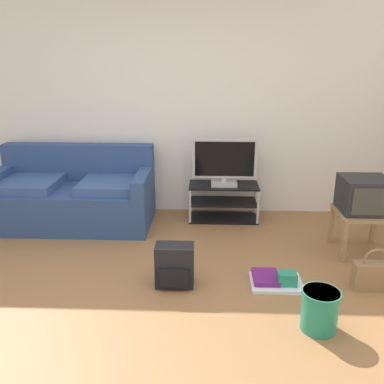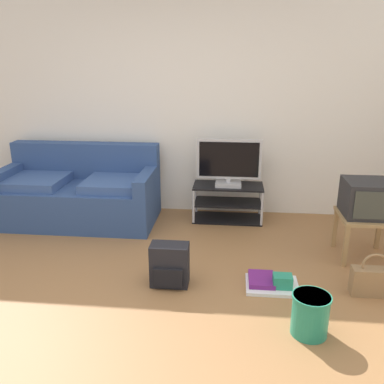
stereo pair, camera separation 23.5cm
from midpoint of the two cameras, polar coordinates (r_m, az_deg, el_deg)
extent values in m
cube|color=olive|center=(3.23, -9.32, -17.66)|extent=(9.00, 9.80, 0.02)
cube|color=silver|center=(5.07, -4.66, 12.20)|extent=(9.00, 0.10, 2.70)
cube|color=navy|center=(5.02, -17.56, -1.84)|extent=(1.82, 0.90, 0.45)
cube|color=navy|center=(5.21, -16.77, 4.06)|extent=(1.82, 0.20, 0.44)
cube|color=navy|center=(4.70, -8.23, 1.62)|extent=(0.14, 0.90, 0.19)
cube|color=#365289|center=(5.08, -23.41, 1.00)|extent=(0.73, 0.63, 0.10)
cube|color=#365289|center=(4.73, -12.39, 0.93)|extent=(0.73, 0.63, 0.10)
cube|color=black|center=(4.88, 3.08, 0.92)|extent=(0.83, 0.40, 0.02)
cube|color=black|center=(4.95, 3.04, -1.39)|extent=(0.79, 0.38, 0.02)
cube|color=black|center=(5.02, 3.00, -3.63)|extent=(0.83, 0.40, 0.02)
cylinder|color=#B7B7BC|center=(4.79, -1.70, -2.06)|extent=(0.03, 0.03, 0.44)
cylinder|color=#B7B7BC|center=(4.80, 7.83, -2.17)|extent=(0.03, 0.03, 0.44)
cylinder|color=#B7B7BC|center=(5.13, -1.43, -0.64)|extent=(0.03, 0.03, 0.44)
cylinder|color=#B7B7BC|center=(5.15, 7.46, -0.75)|extent=(0.03, 0.03, 0.44)
cube|color=#B2B2B7|center=(4.86, 3.09, 1.24)|extent=(0.30, 0.22, 0.05)
cube|color=#B2B2B7|center=(4.84, 3.10, 1.75)|extent=(0.05, 0.04, 0.04)
cube|color=#B2B2B7|center=(4.78, 3.15, 4.66)|extent=(0.75, 0.04, 0.47)
cube|color=black|center=(4.75, 3.16, 4.60)|extent=(0.69, 0.01, 0.41)
cube|color=#9E7A4C|center=(4.31, 21.26, -2.76)|extent=(0.50, 0.50, 0.03)
cube|color=#9E7A4C|center=(4.13, 18.97, -6.69)|extent=(0.04, 0.04, 0.41)
cube|color=#9E7A4C|center=(4.51, 17.46, -4.39)|extent=(0.04, 0.04, 0.41)
cube|color=#9E7A4C|center=(4.65, 22.67, -4.33)|extent=(0.04, 0.04, 0.41)
cube|color=#232326|center=(4.27, 21.45, -0.35)|extent=(0.45, 0.42, 0.34)
cube|color=#333833|center=(4.08, 22.38, -1.30)|extent=(0.37, 0.01, 0.26)
cube|color=black|center=(3.55, -4.37, -10.16)|extent=(0.33, 0.18, 0.38)
cube|color=black|center=(3.49, -4.54, -11.96)|extent=(0.25, 0.04, 0.17)
cylinder|color=black|center=(3.65, -5.62, -9.03)|extent=(0.04, 0.04, 0.30)
cylinder|color=black|center=(3.63, -2.73, -9.11)|extent=(0.04, 0.04, 0.30)
cube|color=olive|center=(3.80, 22.44, -10.80)|extent=(0.35, 0.13, 0.24)
torus|color=olive|center=(3.73, 22.71, -8.80)|extent=(0.22, 0.02, 0.22)
cylinder|color=#238466|center=(3.14, 15.26, -15.66)|extent=(0.26, 0.26, 0.31)
cylinder|color=#238466|center=(3.06, 15.49, -13.42)|extent=(0.27, 0.27, 0.02)
cube|color=silver|center=(3.68, 9.84, -12.41)|extent=(0.45, 0.33, 0.03)
cube|color=#238466|center=(3.62, 11.26, -11.75)|extent=(0.16, 0.12, 0.11)
cube|color=#661E70|center=(3.68, 8.40, -11.70)|extent=(0.22, 0.28, 0.04)
camera|label=1|loc=(0.12, -91.67, -0.55)|focal=38.23mm
camera|label=2|loc=(0.12, 88.33, 0.55)|focal=38.23mm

